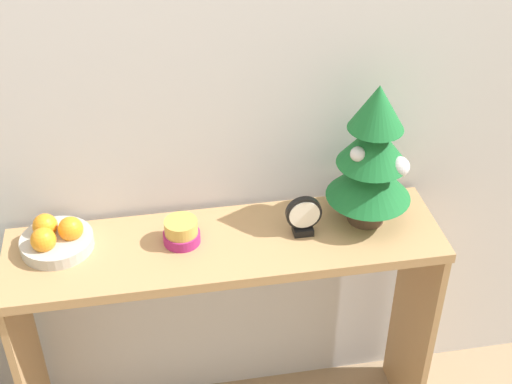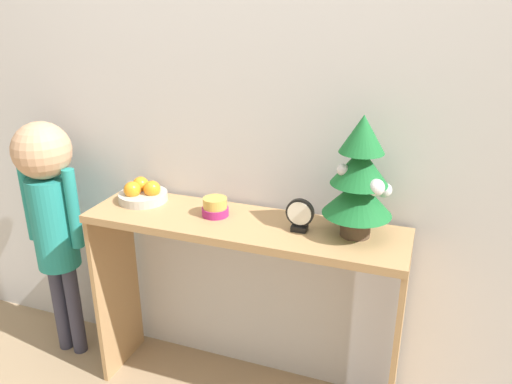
{
  "view_description": "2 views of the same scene",
  "coord_description": "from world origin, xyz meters",
  "views": [
    {
      "loc": [
        -0.18,
        -1.35,
        2.04
      ],
      "look_at": [
        0.08,
        0.13,
        0.98
      ],
      "focal_mm": 50.0,
      "sensor_mm": 36.0,
      "label": 1
    },
    {
      "loc": [
        0.62,
        -1.39,
        1.58
      ],
      "look_at": [
        0.06,
        0.15,
        0.93
      ],
      "focal_mm": 35.0,
      "sensor_mm": 36.0,
      "label": 2
    }
  ],
  "objects": [
    {
      "name": "mini_tree",
      "position": [
        0.41,
        0.19,
        1.02
      ],
      "size": [
        0.24,
        0.24,
        0.43
      ],
      "color": "#4C3828",
      "rests_on": "console_table"
    },
    {
      "name": "back_wall",
      "position": [
        0.0,
        0.37,
        1.25
      ],
      "size": [
        7.0,
        0.05,
        2.5
      ],
      "primitive_type": "cube",
      "color": "silver",
      "rests_on": "ground_plane"
    },
    {
      "name": "fruit_bowl",
      "position": [
        -0.45,
        0.21,
        0.83
      ],
      "size": [
        0.2,
        0.2,
        0.09
      ],
      "color": "#B7B2A8",
      "rests_on": "console_table"
    },
    {
      "name": "desk_clock",
      "position": [
        0.22,
        0.16,
        0.86
      ],
      "size": [
        0.1,
        0.04,
        0.12
      ],
      "color": "black",
      "rests_on": "console_table"
    },
    {
      "name": "child_figure",
      "position": [
        -0.87,
        0.15,
        0.75
      ],
      "size": [
        0.28,
        0.24,
        1.11
      ],
      "color": "#38384C",
      "rests_on": "ground_plane"
    },
    {
      "name": "console_table",
      "position": [
        0.0,
        0.16,
        0.61
      ],
      "size": [
        1.21,
        0.32,
        0.8
      ],
      "color": "tan",
      "rests_on": "ground_plane"
    },
    {
      "name": "singing_bowl",
      "position": [
        -0.12,
        0.18,
        0.83
      ],
      "size": [
        0.1,
        0.1,
        0.07
      ],
      "color": "#9E2366",
      "rests_on": "console_table"
    }
  ]
}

